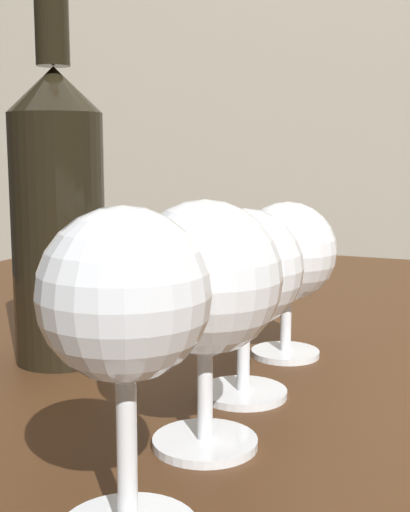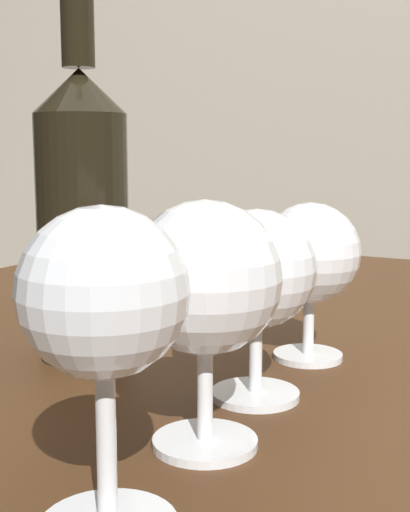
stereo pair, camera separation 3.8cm
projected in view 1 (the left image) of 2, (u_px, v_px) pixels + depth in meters
dining_table at (382, 434)px, 0.63m from camera, size 1.22×0.97×0.72m
wine_glass_cabernet at (124, 307)px, 0.29m from camera, size 0.07×0.07×0.15m
wine_glass_chardonnay at (205, 283)px, 0.39m from camera, size 0.09×0.09×0.14m
wine_glass_pinot at (244, 273)px, 0.47m from camera, size 0.08×0.08×0.13m
wine_glass_port at (287, 255)px, 0.56m from camera, size 0.08×0.08×0.13m
wine_bottle at (58, 208)px, 0.55m from camera, size 0.07×0.07×0.32m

